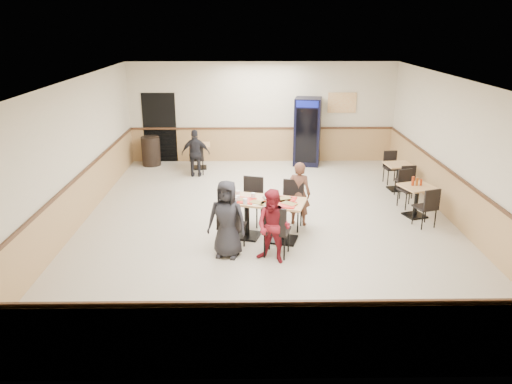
{
  "coord_description": "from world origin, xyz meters",
  "views": [
    {
      "loc": [
        -0.39,
        -9.98,
        4.1
      ],
      "look_at": [
        -0.26,
        -0.5,
        0.85
      ],
      "focal_mm": 35.0,
      "sensor_mm": 36.0,
      "label": 1
    }
  ],
  "objects_px": {
    "side_table_far": "(398,173)",
    "back_table": "(199,152)",
    "diner_woman_left": "(227,219)",
    "side_table_near": "(417,196)",
    "lone_diner": "(196,153)",
    "diner_woman_right": "(274,226)",
    "diner_man_opposite": "(299,194)",
    "pepsi_cooler": "(307,132)",
    "trash_bin": "(151,151)",
    "main_table": "(266,213)"
  },
  "relations": [
    {
      "from": "diner_man_opposite",
      "to": "pepsi_cooler",
      "type": "distance_m",
      "value": 4.78
    },
    {
      "from": "side_table_near",
      "to": "pepsi_cooler",
      "type": "height_order",
      "value": "pepsi_cooler"
    },
    {
      "from": "side_table_near",
      "to": "lone_diner",
      "type": "bearing_deg",
      "value": 148.94
    },
    {
      "from": "side_table_near",
      "to": "side_table_far",
      "type": "distance_m",
      "value": 1.85
    },
    {
      "from": "diner_man_opposite",
      "to": "lone_diner",
      "type": "xyz_separation_m",
      "value": [
        -2.51,
        3.51,
        -0.03
      ]
    },
    {
      "from": "lone_diner",
      "to": "diner_woman_left",
      "type": "bearing_deg",
      "value": 100.97
    },
    {
      "from": "diner_woman_right",
      "to": "pepsi_cooler",
      "type": "height_order",
      "value": "pepsi_cooler"
    },
    {
      "from": "trash_bin",
      "to": "lone_diner",
      "type": "bearing_deg",
      "value": -38.49
    },
    {
      "from": "pepsi_cooler",
      "to": "side_table_far",
      "type": "bearing_deg",
      "value": -39.23
    },
    {
      "from": "diner_woman_left",
      "to": "side_table_far",
      "type": "relative_size",
      "value": 2.03
    },
    {
      "from": "diner_woman_left",
      "to": "side_table_near",
      "type": "xyz_separation_m",
      "value": [
        4.08,
        1.91,
        -0.25
      ]
    },
    {
      "from": "side_table_far",
      "to": "back_table",
      "type": "relative_size",
      "value": 0.99
    },
    {
      "from": "side_table_near",
      "to": "side_table_far",
      "type": "xyz_separation_m",
      "value": [
        0.12,
        1.85,
        -0.01
      ]
    },
    {
      "from": "main_table",
      "to": "side_table_far",
      "type": "relative_size",
      "value": 2.33
    },
    {
      "from": "side_table_far",
      "to": "main_table",
      "type": "bearing_deg",
      "value": -139.15
    },
    {
      "from": "diner_woman_left",
      "to": "pepsi_cooler",
      "type": "bearing_deg",
      "value": 84.08
    },
    {
      "from": "side_table_near",
      "to": "diner_woman_left",
      "type": "bearing_deg",
      "value": -154.94
    },
    {
      "from": "diner_man_opposite",
      "to": "trash_bin",
      "type": "bearing_deg",
      "value": -31.07
    },
    {
      "from": "side_table_far",
      "to": "back_table",
      "type": "xyz_separation_m",
      "value": [
        -5.27,
        2.07,
        0.02
      ]
    },
    {
      "from": "main_table",
      "to": "diner_man_opposite",
      "type": "relative_size",
      "value": 1.21
    },
    {
      "from": "diner_woman_left",
      "to": "lone_diner",
      "type": "bearing_deg",
      "value": 115.12
    },
    {
      "from": "back_table",
      "to": "diner_woman_left",
      "type": "bearing_deg",
      "value": -79.61
    },
    {
      "from": "lone_diner",
      "to": "side_table_far",
      "type": "bearing_deg",
      "value": 165.55
    },
    {
      "from": "diner_man_opposite",
      "to": "trash_bin",
      "type": "xyz_separation_m",
      "value": [
        -3.97,
        4.68,
        -0.25
      ]
    },
    {
      "from": "main_table",
      "to": "lone_diner",
      "type": "height_order",
      "value": "lone_diner"
    },
    {
      "from": "side_table_near",
      "to": "trash_bin",
      "type": "bearing_deg",
      "value": 147.18
    },
    {
      "from": "diner_woman_left",
      "to": "pepsi_cooler",
      "type": "xyz_separation_m",
      "value": [
        2.14,
        6.22,
        0.28
      ]
    },
    {
      "from": "back_table",
      "to": "diner_woman_right",
      "type": "bearing_deg",
      "value": -72.61
    },
    {
      "from": "lone_diner",
      "to": "side_table_near",
      "type": "relative_size",
      "value": 1.58
    },
    {
      "from": "diner_woman_right",
      "to": "side_table_near",
      "type": "bearing_deg",
      "value": 61.17
    },
    {
      "from": "diner_woman_right",
      "to": "diner_man_opposite",
      "type": "relative_size",
      "value": 0.99
    },
    {
      "from": "back_table",
      "to": "trash_bin",
      "type": "height_order",
      "value": "trash_bin"
    },
    {
      "from": "side_table_near",
      "to": "back_table",
      "type": "xyz_separation_m",
      "value": [
        -5.15,
        3.91,
        0.01
      ]
    },
    {
      "from": "back_table",
      "to": "pepsi_cooler",
      "type": "xyz_separation_m",
      "value": [
        3.21,
        0.39,
        0.52
      ]
    },
    {
      "from": "side_table_far",
      "to": "pepsi_cooler",
      "type": "height_order",
      "value": "pepsi_cooler"
    },
    {
      "from": "main_table",
      "to": "back_table",
      "type": "distance_m",
      "value": 5.38
    },
    {
      "from": "side_table_far",
      "to": "trash_bin",
      "type": "distance_m",
      "value": 7.15
    },
    {
      "from": "back_table",
      "to": "pepsi_cooler",
      "type": "relative_size",
      "value": 0.36
    },
    {
      "from": "lone_diner",
      "to": "trash_bin",
      "type": "relative_size",
      "value": 1.52
    },
    {
      "from": "pepsi_cooler",
      "to": "side_table_near",
      "type": "bearing_deg",
      "value": -54.9
    },
    {
      "from": "lone_diner",
      "to": "main_table",
      "type": "bearing_deg",
      "value": 111.73
    },
    {
      "from": "side_table_near",
      "to": "trash_bin",
      "type": "distance_m",
      "value": 7.87
    },
    {
      "from": "lone_diner",
      "to": "back_table",
      "type": "bearing_deg",
      "value": -91.06
    },
    {
      "from": "diner_man_opposite",
      "to": "trash_bin",
      "type": "distance_m",
      "value": 6.14
    },
    {
      "from": "diner_woman_left",
      "to": "trash_bin",
      "type": "height_order",
      "value": "diner_woman_left"
    },
    {
      "from": "main_table",
      "to": "diner_woman_left",
      "type": "distance_m",
      "value": 1.06
    },
    {
      "from": "diner_woman_left",
      "to": "side_table_near",
      "type": "bearing_deg",
      "value": 38.15
    },
    {
      "from": "main_table",
      "to": "diner_woman_right",
      "type": "bearing_deg",
      "value": -67.62
    },
    {
      "from": "side_table_near",
      "to": "pepsi_cooler",
      "type": "distance_m",
      "value": 4.75
    },
    {
      "from": "back_table",
      "to": "diner_man_opposite",
      "type": "bearing_deg",
      "value": -59.85
    }
  ]
}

